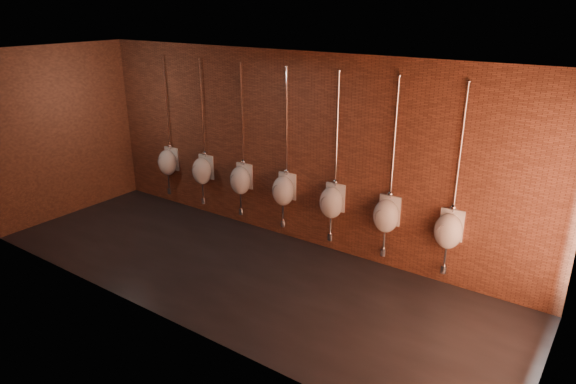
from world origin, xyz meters
name	(u,v)px	position (x,y,z in m)	size (l,w,h in m)	color
ground	(240,272)	(0.00, 0.00, 0.00)	(8.50, 8.50, 0.00)	black
room_shell	(235,146)	(0.00, 0.00, 2.01)	(8.54, 3.04, 3.22)	black
urinal_0	(168,162)	(-2.98, 1.36, 0.91)	(0.43, 0.38, 2.72)	white
urinal_1	(202,170)	(-2.03, 1.36, 0.91)	(0.43, 0.38, 2.72)	white
urinal_2	(241,179)	(-1.09, 1.36, 0.91)	(0.43, 0.38, 2.72)	white
urinal_3	(284,190)	(-0.14, 1.36, 0.91)	(0.43, 0.38, 2.72)	white
urinal_4	(332,202)	(0.80, 1.36, 0.91)	(0.43, 0.38, 2.72)	white
urinal_5	(386,215)	(1.75, 1.36, 0.91)	(0.43, 0.38, 2.72)	white
urinal_6	(449,230)	(2.69, 1.36, 0.91)	(0.43, 0.38, 2.72)	white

